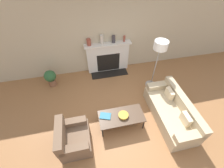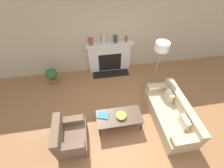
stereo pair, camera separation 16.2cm
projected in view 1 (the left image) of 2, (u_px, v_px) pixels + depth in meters
The scene contains 14 objects.
ground_plane at pixel (131, 125), 4.21m from camera, with size 18.00×18.00×0.00m, color #99663D.
wall_back at pixel (111, 33), 5.02m from camera, with size 18.00×0.06×2.90m.
fireplace at pixel (108, 58), 5.53m from camera, with size 1.65×0.59×1.15m.
couch at pixel (172, 111), 4.19m from camera, with size 0.82×1.90×0.73m.
armchair_near at pixel (73, 139), 3.63m from camera, with size 0.73×0.86×0.79m.
coffee_table at pixel (121, 117), 3.97m from camera, with size 1.20×0.58×0.42m.
bowl at pixel (123, 115), 3.91m from camera, with size 0.27×0.27×0.07m.
book at pixel (105, 116), 3.93m from camera, with size 0.34×0.28×0.02m.
floor_lamp at pixel (160, 50), 4.32m from camera, with size 0.40×0.40×1.72m.
mantel_vase_left at pixel (89, 42), 4.95m from camera, with size 0.14×0.14×0.23m.
mantel_vase_center_left at pixel (102, 39), 4.97m from camera, with size 0.12×0.12×0.33m.
mantel_vase_center_right at pixel (114, 39), 5.06m from camera, with size 0.12×0.12×0.25m.
mantel_vase_right at pixel (124, 39), 5.14m from camera, with size 0.07×0.07×0.20m.
potted_plant at pixel (50, 77), 5.09m from camera, with size 0.39×0.39×0.61m.
Camera 1 is at (-0.97, -1.96, 3.82)m, focal length 24.00 mm.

